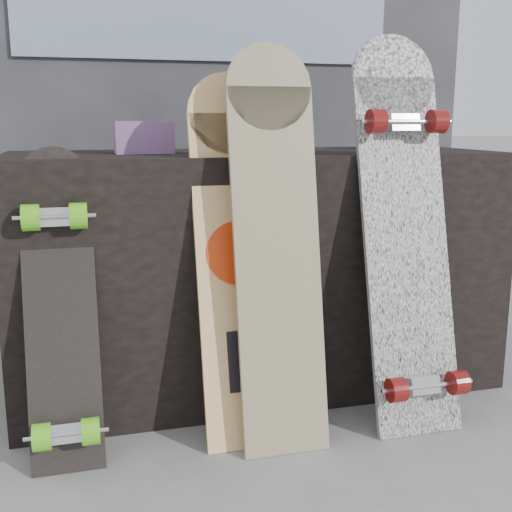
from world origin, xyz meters
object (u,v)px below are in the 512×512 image
object	(u,v)px
skateboard_dark	(60,304)
longboard_cascadia	(406,224)
vendor_table	(256,270)
longboard_geisha	(237,248)
longboard_celtic	(276,236)

from	to	relation	value
skateboard_dark	longboard_cascadia	bearing A→B (deg)	-1.19
vendor_table	skateboard_dark	xyz separation A→B (m)	(-0.64, -0.35, 0.03)
longboard_geisha	skateboard_dark	size ratio (longest dim) A/B	1.24
vendor_table	longboard_cascadia	xyz separation A→B (m)	(0.36, -0.37, 0.20)
vendor_table	skateboard_dark	bearing A→B (deg)	-150.87
vendor_table	longboard_celtic	world-z (taller)	longboard_celtic
longboard_geisha	skateboard_dark	distance (m)	0.50
longboard_geisha	vendor_table	bearing A→B (deg)	66.10
vendor_table	longboard_geisha	distance (m)	0.40
longboard_celtic	longboard_cascadia	bearing A→B (deg)	4.51
vendor_table	longboard_cascadia	world-z (taller)	longboard_cascadia
longboard_celtic	longboard_cascadia	world-z (taller)	longboard_cascadia
longboard_geisha	longboard_cascadia	bearing A→B (deg)	-4.39
longboard_geisha	longboard_cascadia	distance (m)	0.51
longboard_celtic	skateboard_dark	world-z (taller)	longboard_celtic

